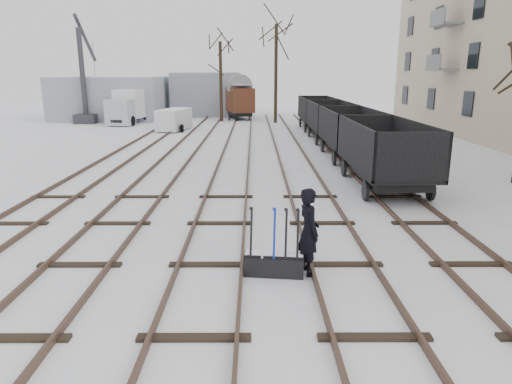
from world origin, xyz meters
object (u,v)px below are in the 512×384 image
worker (309,231)px  freight_wagon_a (384,163)px  crane (85,96)px  ground_frame (274,263)px  box_van_wagon (239,99)px  panel_van (174,119)px  lorry (131,106)px

worker → freight_wagon_a: size_ratio=0.31×
worker → crane: crane is taller
ground_frame → worker: (0.75, 0.10, 0.68)m
box_van_wagon → crane: 14.12m
freight_wagon_a → panel_van: (-11.23, 18.56, -0.10)m
lorry → worker: bearing=-60.0°
lorry → crane: (-4.10, 0.20, 0.91)m
panel_van → crane: (-8.82, 5.72, 1.56)m
box_van_wagon → panel_van: bearing=-131.2°
freight_wagon_a → box_van_wagon: box_van_wagon is taller
box_van_wagon → panel_van: box_van_wagon is taller
freight_wagon_a → panel_van: freight_wagon_a is taller
ground_frame → crane: bearing=122.2°
box_van_wagon → crane: size_ratio=0.52×
freight_wagon_a → box_van_wagon: bearing=103.0°
ground_frame → freight_wagon_a: 9.27m
lorry → panel_van: lorry is taller
worker → freight_wagon_a: 8.81m
worker → panel_van: bearing=0.4°
ground_frame → box_van_wagon: bearing=99.6°
box_van_wagon → lorry: bearing=-172.1°
panel_van → crane: 10.63m
panel_van → worker: bearing=-62.1°
crane → lorry: bearing=-6.0°
panel_van → freight_wagon_a: bearing=-46.6°
box_van_wagon → lorry: size_ratio=0.71×
ground_frame → lorry: 34.09m
worker → box_van_wagon: box_van_wagon is taller
panel_van → lorry: bearing=142.8°
freight_wagon_a → lorry: size_ratio=0.92×
worker → freight_wagon_a: bearing=-41.0°
crane → ground_frame: bearing=-67.7°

